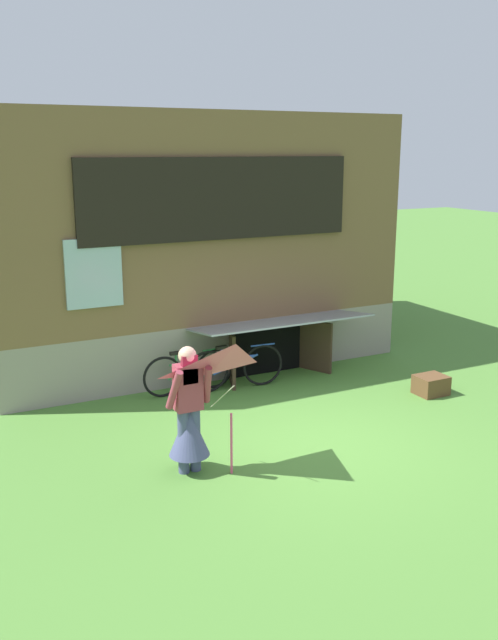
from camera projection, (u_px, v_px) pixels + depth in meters
name	position (u px, v px, depth m)	size (l,w,h in m)	color
ground_plane	(310.00, 441.00, 9.75)	(60.00, 60.00, 0.00)	#4C7F33
log_house	(167.00, 234.00, 14.02)	(7.55, 6.30, 4.65)	gray
person	(189.00, 420.00, 8.67)	(0.61, 0.53, 1.66)	#474C75
kite	(236.00, 381.00, 8.15)	(1.04, 1.13, 1.65)	#E54C7F
bicycle_blue	(236.00, 367.00, 11.79)	(1.74, 0.20, 0.79)	black
bicycle_green	(189.00, 372.00, 11.62)	(1.65, 0.09, 0.75)	black
wooden_crate	(431.00, 385.00, 11.59)	(0.50, 0.43, 0.32)	brown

